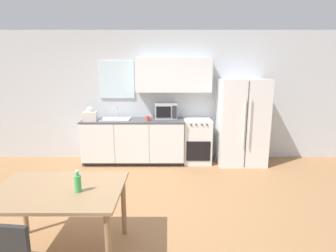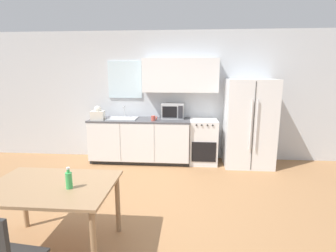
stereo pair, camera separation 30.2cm
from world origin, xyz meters
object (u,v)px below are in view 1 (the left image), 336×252
(coffee_mug, at_px, (149,118))
(drink_bottle, at_px, (79,183))
(microwave, at_px, (167,111))
(dining_table, at_px, (59,197))
(refrigerator, at_px, (242,122))
(oven_range, at_px, (198,141))

(coffee_mug, height_order, drink_bottle, coffee_mug)
(coffee_mug, bearing_deg, microwave, 38.98)
(dining_table, bearing_deg, microwave, 70.93)
(dining_table, xyz_separation_m, drink_bottle, (0.23, -0.06, 0.18))
(refrigerator, xyz_separation_m, drink_bottle, (-2.35, -2.92, -0.03))
(oven_range, height_order, refrigerator, refrigerator)
(oven_range, xyz_separation_m, microwave, (-0.64, 0.12, 0.61))
(drink_bottle, bearing_deg, oven_range, 63.92)
(oven_range, height_order, coffee_mug, coffee_mug)
(refrigerator, relative_size, drink_bottle, 8.00)
(dining_table, bearing_deg, drink_bottle, -15.07)
(oven_range, distance_m, refrigerator, 0.98)
(refrigerator, height_order, drink_bottle, refrigerator)
(oven_range, height_order, drink_bottle, drink_bottle)
(oven_range, relative_size, microwave, 1.97)
(oven_range, xyz_separation_m, refrigerator, (0.89, -0.06, 0.41))
(microwave, bearing_deg, dining_table, -109.07)
(refrigerator, relative_size, microwave, 3.77)
(refrigerator, xyz_separation_m, microwave, (-1.53, 0.18, 0.20))
(oven_range, relative_size, dining_table, 0.72)
(oven_range, bearing_deg, microwave, 169.72)
(microwave, xyz_separation_m, coffee_mug, (-0.36, -0.29, -0.11))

